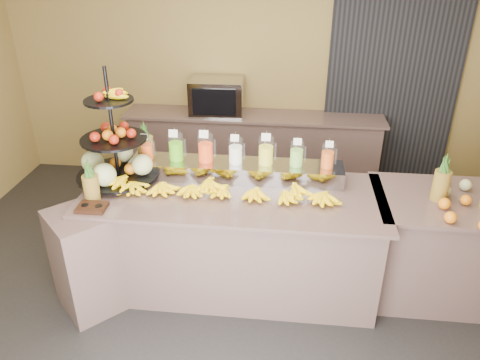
% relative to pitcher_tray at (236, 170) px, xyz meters
% --- Properties ---
extents(ground, '(6.00, 6.00, 0.00)m').
position_rel_pitcher_tray_xyz_m(ground, '(0.01, -0.58, -1.01)').
color(ground, black).
rests_on(ground, ground).
extents(room_envelope, '(6.04, 5.02, 2.82)m').
position_rel_pitcher_tray_xyz_m(room_envelope, '(0.20, 0.21, 0.87)').
color(room_envelope, olive).
rests_on(room_envelope, ground).
extents(buffet_counter, '(2.75, 1.25, 0.93)m').
position_rel_pitcher_tray_xyz_m(buffet_counter, '(-0.10, -0.32, -0.54)').
color(buffet_counter, gray).
rests_on(buffet_counter, ground).
extents(right_counter, '(1.08, 0.88, 0.93)m').
position_rel_pitcher_tray_xyz_m(right_counter, '(1.71, -0.18, -0.54)').
color(right_counter, gray).
rests_on(right_counter, ground).
extents(back_ledge, '(3.10, 0.55, 0.93)m').
position_rel_pitcher_tray_xyz_m(back_ledge, '(0.01, 1.67, -0.54)').
color(back_ledge, gray).
rests_on(back_ledge, ground).
extents(pitcher_tray, '(1.85, 0.30, 0.15)m').
position_rel_pitcher_tray_xyz_m(pitcher_tray, '(0.00, 0.00, 0.00)').
color(pitcher_tray, gray).
rests_on(pitcher_tray, buffet_counter).
extents(juice_pitcher_orange_a, '(0.11, 0.11, 0.26)m').
position_rel_pitcher_tray_xyz_m(juice_pitcher_orange_a, '(-0.78, -0.00, 0.16)').
color(juice_pitcher_orange_a, silver).
rests_on(juice_pitcher_orange_a, pitcher_tray).
extents(juice_pitcher_green, '(0.13, 0.13, 0.31)m').
position_rel_pitcher_tray_xyz_m(juice_pitcher_green, '(-0.52, -0.00, 0.18)').
color(juice_pitcher_green, silver).
rests_on(juice_pitcher_green, pitcher_tray).
extents(juice_pitcher_orange_b, '(0.13, 0.14, 0.32)m').
position_rel_pitcher_tray_xyz_m(juice_pitcher_orange_b, '(-0.26, -0.00, 0.18)').
color(juice_pitcher_orange_b, silver).
rests_on(juice_pitcher_orange_b, pitcher_tray).
extents(juice_pitcher_milk, '(0.12, 0.13, 0.29)m').
position_rel_pitcher_tray_xyz_m(juice_pitcher_milk, '(-0.00, -0.00, 0.17)').
color(juice_pitcher_milk, silver).
rests_on(juice_pitcher_milk, pitcher_tray).
extents(juice_pitcher_lemon, '(0.13, 0.14, 0.32)m').
position_rel_pitcher_tray_xyz_m(juice_pitcher_lemon, '(0.26, -0.00, 0.18)').
color(juice_pitcher_lemon, silver).
rests_on(juice_pitcher_lemon, pitcher_tray).
extents(juice_pitcher_lime, '(0.12, 0.12, 0.28)m').
position_rel_pitcher_tray_xyz_m(juice_pitcher_lime, '(0.52, -0.00, 0.17)').
color(juice_pitcher_lime, silver).
rests_on(juice_pitcher_lime, pitcher_tray).
extents(juice_pitcher_orange_c, '(0.11, 0.12, 0.27)m').
position_rel_pitcher_tray_xyz_m(juice_pitcher_orange_c, '(0.78, -0.00, 0.17)').
color(juice_pitcher_orange_c, silver).
rests_on(juice_pitcher_orange_c, pitcher_tray).
extents(banana_heap, '(2.09, 0.19, 0.17)m').
position_rel_pitcher_tray_xyz_m(banana_heap, '(-0.20, -0.30, -0.01)').
color(banana_heap, yellow).
rests_on(banana_heap, buffet_counter).
extents(fruit_stand, '(0.87, 0.87, 1.00)m').
position_rel_pitcher_tray_xyz_m(fruit_stand, '(-0.96, -0.15, 0.17)').
color(fruit_stand, black).
rests_on(fruit_stand, buffet_counter).
extents(condiment_caddy, '(0.23, 0.17, 0.03)m').
position_rel_pitcher_tray_xyz_m(condiment_caddy, '(-1.05, -0.65, -0.06)').
color(condiment_caddy, black).
rests_on(condiment_caddy, buffet_counter).
extents(pineapple_left_a, '(0.13, 0.13, 0.37)m').
position_rel_pitcher_tray_xyz_m(pineapple_left_a, '(-1.10, -0.51, 0.06)').
color(pineapple_left_a, brown).
rests_on(pineapple_left_a, buffet_counter).
extents(pineapple_left_b, '(0.15, 0.15, 0.43)m').
position_rel_pitcher_tray_xyz_m(pineapple_left_b, '(-0.85, 0.18, 0.09)').
color(pineapple_left_b, brown).
rests_on(pineapple_left_b, buffet_counter).
extents(right_fruit_pile, '(0.48, 0.46, 0.25)m').
position_rel_pitcher_tray_xyz_m(right_fruit_pile, '(1.82, -0.35, 0.01)').
color(right_fruit_pile, brown).
rests_on(right_fruit_pile, right_counter).
extents(oven_warmer, '(0.63, 0.45, 0.42)m').
position_rel_pitcher_tray_xyz_m(oven_warmer, '(-0.42, 1.67, 0.13)').
color(oven_warmer, gray).
rests_on(oven_warmer, back_ledge).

